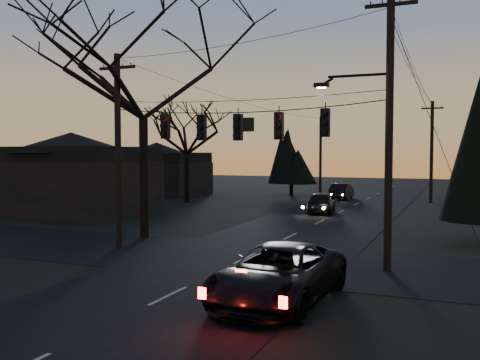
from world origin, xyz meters
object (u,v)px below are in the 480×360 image
at_px(bare_tree_left, 143,70).
at_px(sedan_oncoming_a, 321,202).
at_px(utility_pole_left, 119,248).
at_px(suv_near, 279,275).
at_px(utility_pole_far_r, 431,203).
at_px(sedan_oncoming_b, 342,191).
at_px(utility_pole_far_l, 320,192).
at_px(utility_pole_right, 387,271).

height_order(bare_tree_left, sedan_oncoming_a, bare_tree_left).
distance_m(utility_pole_left, suv_near, 10.67).
xyz_separation_m(utility_pole_far_r, bare_tree_left, (-12.08, -25.07, 8.24)).
distance_m(sedan_oncoming_a, sedan_oncoming_b, 11.45).
xyz_separation_m(utility_pole_left, bare_tree_left, (-0.58, 2.93, 8.24)).
bearing_deg(suv_near, utility_pole_far_l, 105.46).
distance_m(utility_pole_far_l, bare_tree_left, 34.09).
relative_size(utility_pole_far_l, sedan_oncoming_b, 1.86).
height_order(utility_pole_right, utility_pole_far_r, utility_pole_right).
xyz_separation_m(utility_pole_far_l, sedan_oncoming_b, (3.94, -7.77, 0.71)).
distance_m(utility_pole_right, bare_tree_left, 14.91).
xyz_separation_m(suv_near, sedan_oncoming_a, (-4.30, 22.17, -0.05)).
height_order(utility_pole_left, utility_pole_far_l, utility_pole_left).
bearing_deg(utility_pole_far_l, sedan_oncoming_b, -63.12).
distance_m(suv_near, sedan_oncoming_a, 22.58).
height_order(utility_pole_far_r, sedan_oncoming_b, utility_pole_far_r).
relative_size(utility_pole_far_r, sedan_oncoming_b, 1.98).
height_order(utility_pole_left, utility_pole_far_r, same).
height_order(utility_pole_left, bare_tree_left, bare_tree_left).
bearing_deg(utility_pole_far_l, utility_pole_far_r, -34.82).
xyz_separation_m(suv_near, sedan_oncoming_b, (-5.26, 33.57, -0.09)).
xyz_separation_m(utility_pole_far_l, suv_near, (9.20, -41.34, 0.79)).
bearing_deg(utility_pole_right, sedan_oncoming_a, 111.42).
relative_size(utility_pole_right, suv_near, 1.75).
distance_m(utility_pole_far_r, utility_pole_far_l, 14.01).
height_order(suv_near, sedan_oncoming_a, suv_near).
bearing_deg(bare_tree_left, sedan_oncoming_a, 68.48).
distance_m(utility_pole_right, utility_pole_far_r, 28.00).
bearing_deg(sedan_oncoming_a, suv_near, 92.21).
relative_size(utility_pole_right, utility_pole_far_l, 1.25).
relative_size(utility_pole_left, utility_pole_far_r, 1.00).
bearing_deg(bare_tree_left, utility_pole_far_r, 64.28).
bearing_deg(sedan_oncoming_b, suv_near, 98.24).
bearing_deg(utility_pole_far_r, suv_near, -93.95).
xyz_separation_m(utility_pole_left, sedan_oncoming_a, (4.90, 16.82, 0.75)).
bearing_deg(bare_tree_left, utility_pole_left, -78.79).
bearing_deg(bare_tree_left, sedan_oncoming_b, 79.87).
distance_m(utility_pole_left, sedan_oncoming_a, 17.54).
distance_m(utility_pole_right, utility_pole_left, 11.50).
height_order(utility_pole_far_l, bare_tree_left, bare_tree_left).
bearing_deg(utility_pole_right, bare_tree_left, 166.38).
bearing_deg(sedan_oncoming_b, sedan_oncoming_a, 94.15).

